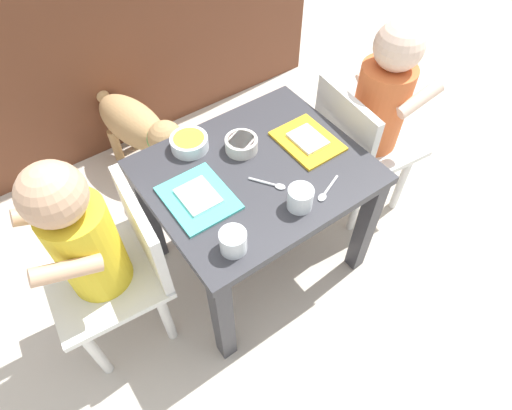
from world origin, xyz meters
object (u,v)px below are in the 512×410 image
object	(u,v)px
water_cup_left	(300,199)
food_tray_right	(307,140)
seated_child_left	(92,244)
cereal_bowl_left_side	(241,144)
spoon_by_right_tray	(271,184)
spoon_by_left_tray	(327,191)
food_tray_left	(197,196)
seated_child_right	(378,107)
veggie_bowl_far	(189,143)
dog	(138,127)
water_cup_right	(233,242)
dining_table	(256,189)

from	to	relation	value
water_cup_left	food_tray_right	bearing A→B (deg)	45.88
seated_child_left	cereal_bowl_left_side	distance (m)	0.46
spoon_by_right_tray	spoon_by_left_tray	bearing A→B (deg)	-44.94
food_tray_left	seated_child_right	bearing A→B (deg)	-0.81
seated_child_right	food_tray_left	bearing A→B (deg)	179.19
veggie_bowl_far	spoon_by_left_tray	xyz separation A→B (m)	(0.20, -0.34, -0.02)
seated_child_left	seated_child_right	bearing A→B (deg)	-2.17
cereal_bowl_left_side	spoon_by_left_tray	xyz separation A→B (m)	(0.09, -0.25, -0.02)
water_cup_left	cereal_bowl_left_side	bearing A→B (deg)	90.81
dog	water_cup_left	world-z (taller)	water_cup_left
seated_child_right	spoon_by_right_tray	xyz separation A→B (m)	(-0.45, -0.06, 0.00)
seated_child_right	veggie_bowl_far	distance (m)	0.58
veggie_bowl_far	spoon_by_right_tray	xyz separation A→B (m)	(0.10, -0.24, -0.02)
food_tray_left	veggie_bowl_far	xyz separation A→B (m)	(0.08, 0.17, 0.01)
veggie_bowl_far	seated_child_left	bearing A→B (deg)	-157.73
seated_child_left	dog	world-z (taller)	seated_child_left
water_cup_left	dog	bearing A→B (deg)	98.90
cereal_bowl_left_side	veggie_bowl_far	world-z (taller)	same
food_tray_right	spoon_by_right_tray	size ratio (longest dim) A/B	2.02
water_cup_right	veggie_bowl_far	bearing A→B (deg)	76.04
dog	cereal_bowl_left_side	bearing A→B (deg)	-77.31
food_tray_right	veggie_bowl_far	bearing A→B (deg)	149.05
seated_child_left	cereal_bowl_left_side	bearing A→B (deg)	6.73
spoon_by_right_tray	cereal_bowl_left_side	bearing A→B (deg)	85.25
dog	cereal_bowl_left_side	size ratio (longest dim) A/B	4.99
food_tray_right	veggie_bowl_far	distance (m)	0.32
dining_table	water_cup_left	bearing A→B (deg)	-84.99
seated_child_right	spoon_by_right_tray	world-z (taller)	seated_child_right
food_tray_left	water_cup_left	bearing A→B (deg)	-41.23
water_cup_right	food_tray_right	bearing A→B (deg)	25.95
seated_child_right	seated_child_left	bearing A→B (deg)	177.83
seated_child_left	water_cup_right	xyz separation A→B (m)	(0.26, -0.20, 0.03)
food_tray_left	spoon_by_right_tray	bearing A→B (deg)	-22.30
water_cup_left	spoon_by_right_tray	distance (m)	0.10
water_cup_right	veggie_bowl_far	size ratio (longest dim) A/B	0.61
cereal_bowl_left_side	food_tray_left	bearing A→B (deg)	-157.12
food_tray_left	water_cup_right	xyz separation A→B (m)	(-0.01, -0.18, 0.02)
water_cup_right	cereal_bowl_left_side	xyz separation A→B (m)	(0.20, 0.26, -0.00)
seated_child_right	cereal_bowl_left_side	world-z (taller)	seated_child_right
spoon_by_left_tray	seated_child_left	bearing A→B (deg)	160.12
dog	veggie_bowl_far	distance (m)	0.49
food_tray_left	cereal_bowl_left_side	distance (m)	0.20
dining_table	water_cup_left	size ratio (longest dim) A/B	9.00
food_tray_right	water_cup_right	world-z (taller)	water_cup_right
seated_child_left	spoon_by_right_tray	bearing A→B (deg)	-12.28
seated_child_right	food_tray_right	size ratio (longest dim) A/B	3.89
dining_table	spoon_by_right_tray	distance (m)	0.11
seated_child_left	spoon_by_left_tray	size ratio (longest dim) A/B	7.15
seated_child_left	spoon_by_left_tray	distance (m)	0.58
spoon_by_left_tray	dining_table	bearing A→B (deg)	120.47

